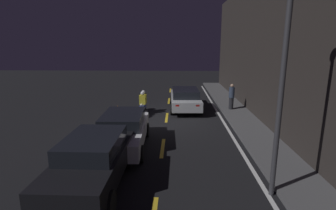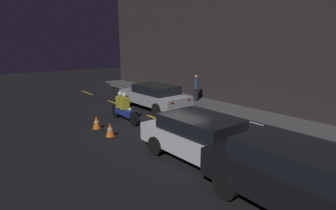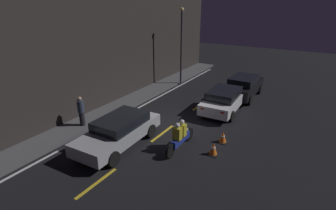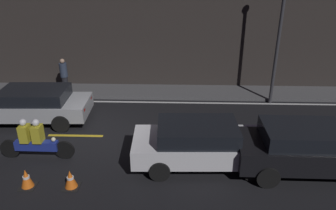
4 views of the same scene
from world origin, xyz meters
name	(u,v)px [view 3 (image 3 of 4)]	position (x,y,z in m)	size (l,w,h in m)	color
ground_plane	(172,126)	(0.00, 0.00, 0.00)	(56.00, 56.00, 0.00)	black
raised_curb	(114,109)	(0.00, 4.16, 0.07)	(28.00, 1.65, 0.13)	#4C4C4F
building_front	(95,43)	(0.00, 5.13, 3.94)	(28.00, 0.30, 7.88)	#2D2826
lane_dash_b	(97,183)	(-5.50, 0.00, 0.00)	(2.00, 0.14, 0.01)	gold
lane_dash_c	(162,133)	(-1.00, 0.00, 0.00)	(2.00, 0.14, 0.01)	gold
lane_dash_d	(200,105)	(3.50, 0.00, 0.00)	(2.00, 0.14, 0.01)	gold
lane_dash_e	(224,87)	(8.00, 0.00, 0.00)	(2.00, 0.14, 0.01)	gold
lane_solid_kerb	(127,114)	(0.00, 3.09, 0.00)	(25.20, 0.14, 0.01)	silver
hatchback_silver	(119,130)	(-2.94, 1.09, 0.73)	(4.52, 1.99, 1.34)	#9EA0A5
sedan_white	(224,99)	(3.44, -1.59, 0.73)	(4.37, 1.99, 1.37)	silver
van_black	(244,86)	(6.45, -1.87, 0.79)	(4.16, 1.87, 1.48)	black
motorcycle	(180,136)	(-1.82, -1.45, 0.64)	(2.39, 0.37, 1.38)	black
traffic_cone_near	(213,149)	(-1.49, -2.91, 0.28)	(0.44, 0.44, 0.57)	black
traffic_cone_mid	(223,137)	(-0.26, -2.89, 0.27)	(0.46, 0.46, 0.55)	black
pedestrian	(81,111)	(-2.58, 3.94, 0.93)	(0.34, 0.34, 1.58)	black
street_lamp	(181,43)	(6.75, 3.19, 3.24)	(0.28, 0.28, 5.76)	#333338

